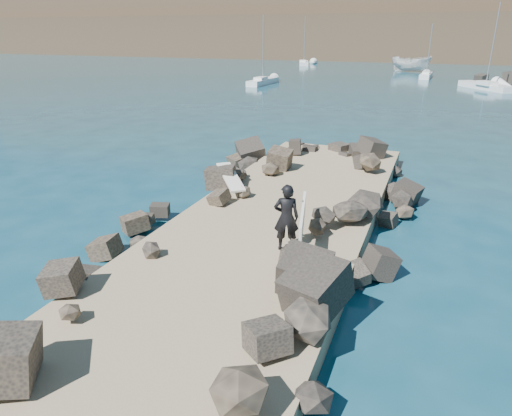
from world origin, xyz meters
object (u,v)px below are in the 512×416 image
object	(u,v)px
surfboard_resting	(230,180)
boat_imported	(411,64)
sailboat_a	(263,82)
surfer_with_board	(289,218)

from	to	relation	value
surfboard_resting	boat_imported	world-z (taller)	boat_imported
sailboat_a	boat_imported	bearing A→B (deg)	59.36
surfer_with_board	sailboat_a	size ratio (longest dim) A/B	0.28
surfboard_resting	boat_imported	xyz separation A→B (m)	(1.97, 66.27, 0.21)
surfboard_resting	surfer_with_board	xyz separation A→B (m)	(3.52, -3.92, 0.51)
boat_imported	sailboat_a	world-z (taller)	sailboat_a
boat_imported	sailboat_a	xyz separation A→B (m)	(-15.69, -26.48, -0.90)
surfboard_resting	surfer_with_board	distance (m)	5.29
boat_imported	surfer_with_board	distance (m)	70.21
surfboard_resting	sailboat_a	size ratio (longest dim) A/B	0.27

